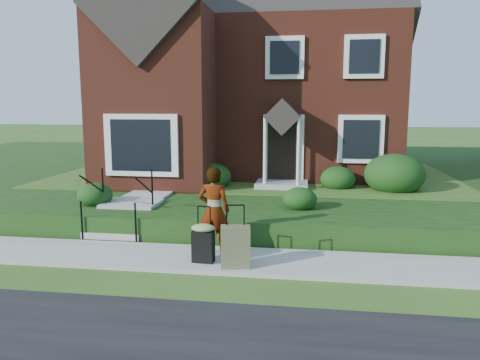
% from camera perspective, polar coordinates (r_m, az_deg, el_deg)
% --- Properties ---
extents(ground, '(120.00, 120.00, 0.00)m').
position_cam_1_polar(ground, '(9.75, -3.96, -9.81)').
color(ground, '#2D5119').
rests_on(ground, ground).
extents(sidewalk, '(60.00, 1.60, 0.08)m').
position_cam_1_polar(sidewalk, '(9.74, -3.96, -9.59)').
color(sidewalk, '#9E9B93').
rests_on(sidewalk, ground).
extents(terrace, '(44.00, 20.00, 0.60)m').
position_cam_1_polar(terrace, '(20.21, 13.96, 0.78)').
color(terrace, '#16340E').
rests_on(terrace, ground).
extents(walkway, '(1.20, 6.00, 0.06)m').
position_cam_1_polar(walkway, '(14.92, -9.30, -0.72)').
color(walkway, '#9E9B93').
rests_on(walkway, terrace).
extents(main_house, '(10.40, 10.20, 9.40)m').
position_cam_1_polar(main_house, '(18.85, 1.65, 15.58)').
color(main_house, maroon).
rests_on(main_house, terrace).
extents(front_steps, '(1.40, 2.02, 1.50)m').
position_cam_1_polar(front_steps, '(12.04, -13.82, -4.01)').
color(front_steps, '#9E9B93').
rests_on(front_steps, ground).
extents(foundation_shrubs, '(10.33, 4.47, 1.25)m').
position_cam_1_polar(foundation_shrubs, '(14.22, 4.48, 0.87)').
color(foundation_shrubs, '#16330F').
rests_on(foundation_shrubs, terrace).
extents(woman, '(0.70, 0.48, 1.84)m').
position_cam_1_polar(woman, '(9.73, -3.20, -3.73)').
color(woman, '#999999').
rests_on(woman, sidewalk).
extents(suitcase_black, '(0.50, 0.43, 1.13)m').
position_cam_1_polar(suitcase_black, '(9.33, -4.51, -7.37)').
color(suitcase_black, black).
rests_on(suitcase_black, sidewalk).
extents(suitcase_olive, '(0.60, 0.40, 1.21)m').
position_cam_1_polar(suitcase_olive, '(9.03, -0.56, -8.11)').
color(suitcase_olive, brown).
rests_on(suitcase_olive, sidewalk).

